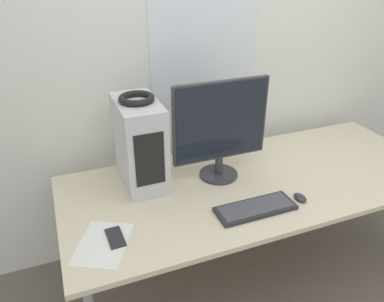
{
  "coord_description": "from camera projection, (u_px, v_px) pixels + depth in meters",
  "views": [
    {
      "loc": [
        -1.01,
        -1.09,
        1.84
      ],
      "look_at": [
        -0.41,
        0.45,
        0.96
      ],
      "focal_mm": 35.0,
      "sensor_mm": 36.0,
      "label": 1
    }
  ],
  "objects": [
    {
      "name": "wall_back",
      "position": [
        218.0,
        43.0,
        2.3
      ],
      "size": [
        8.0,
        0.07,
        2.7
      ],
      "color": "silver",
      "rests_on": "ground_plane"
    },
    {
      "name": "desk",
      "position": [
        258.0,
        185.0,
        2.14
      ],
      "size": [
        2.19,
        0.91,
        0.71
      ],
      "color": "beige",
      "rests_on": "ground_plane"
    },
    {
      "name": "pc_tower",
      "position": [
        140.0,
        143.0,
        2.0
      ],
      "size": [
        0.21,
        0.39,
        0.47
      ],
      "color": "silver",
      "rests_on": "desk"
    },
    {
      "name": "headphones",
      "position": [
        137.0,
        98.0,
        1.88
      ],
      "size": [
        0.18,
        0.18,
        0.03
      ],
      "color": "black",
      "rests_on": "pc_tower"
    },
    {
      "name": "monitor_main",
      "position": [
        220.0,
        127.0,
        2.02
      ],
      "size": [
        0.54,
        0.22,
        0.56
      ],
      "color": "#333338",
      "rests_on": "desk"
    },
    {
      "name": "keyboard",
      "position": [
        255.0,
        208.0,
        1.86
      ],
      "size": [
        0.41,
        0.15,
        0.02
      ],
      "color": "#28282D",
      "rests_on": "desk"
    },
    {
      "name": "mouse",
      "position": [
        300.0,
        197.0,
        1.94
      ],
      "size": [
        0.05,
        0.09,
        0.03
      ],
      "color": "#2D2D2D",
      "rests_on": "desk"
    },
    {
      "name": "cell_phone",
      "position": [
        115.0,
        238.0,
        1.68
      ],
      "size": [
        0.07,
        0.14,
        0.01
      ],
      "rotation": [
        0.0,
        0.0,
        0.04
      ],
      "color": "#232328",
      "rests_on": "desk"
    },
    {
      "name": "paper_sheet_left",
      "position": [
        103.0,
        243.0,
        1.65
      ],
      "size": [
        0.32,
        0.36,
        0.0
      ],
      "rotation": [
        0.0,
        0.0,
        -0.48
      ],
      "color": "white",
      "rests_on": "desk"
    }
  ]
}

